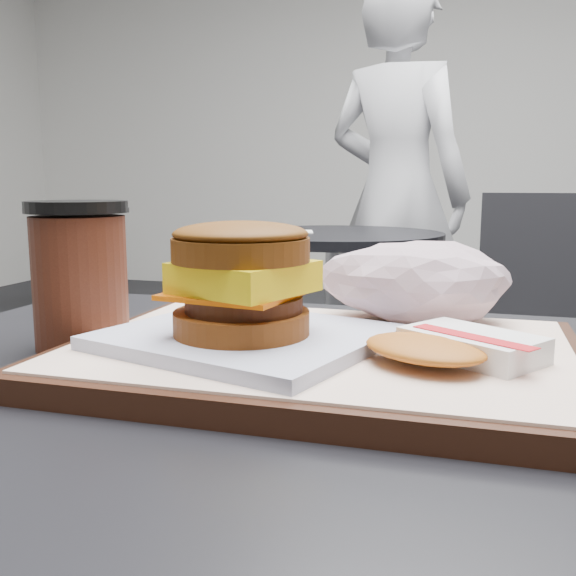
# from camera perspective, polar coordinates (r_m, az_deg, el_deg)

# --- Properties ---
(serving_tray) EXTENTS (0.38, 0.28, 0.02)m
(serving_tray) POSITION_cam_1_polar(r_m,az_deg,el_deg) (0.49, 2.96, -6.01)
(serving_tray) COLOR black
(serving_tray) RESTS_ON customer_table
(breakfast_sandwich) EXTENTS (0.23, 0.22, 0.09)m
(breakfast_sandwich) POSITION_cam_1_polar(r_m,az_deg,el_deg) (0.47, -4.00, -0.50)
(breakfast_sandwich) COLOR silver
(breakfast_sandwich) RESTS_ON serving_tray
(hash_brown) EXTENTS (0.14, 0.13, 0.02)m
(hash_brown) POSITION_cam_1_polar(r_m,az_deg,el_deg) (0.45, 14.29, -5.07)
(hash_brown) COLOR white
(hash_brown) RESTS_ON serving_tray
(crumpled_wrapper) EXTENTS (0.16, 0.13, 0.07)m
(crumpled_wrapper) POSITION_cam_1_polar(r_m,az_deg,el_deg) (0.57, 11.20, 0.62)
(crumpled_wrapper) COLOR silver
(crumpled_wrapper) RESTS_ON serving_tray
(coffee_cup) EXTENTS (0.08, 0.08, 0.12)m
(coffee_cup) POSITION_cam_1_polar(r_m,az_deg,el_deg) (0.57, -18.00, 1.05)
(coffee_cup) COLOR #411A0F
(coffee_cup) RESTS_ON customer_table
(neighbor_table) EXTENTS (0.70, 0.70, 0.75)m
(neighbor_table) POSITION_cam_1_polar(r_m,az_deg,el_deg) (2.14, 4.25, -0.36)
(neighbor_table) COLOR black
(neighbor_table) RESTS_ON ground
(napkin) EXTENTS (0.15, 0.15, 0.00)m
(napkin) POSITION_cam_1_polar(r_m,az_deg,el_deg) (2.10, 0.55, 5.02)
(napkin) COLOR white
(napkin) RESTS_ON neighbor_table
(neighbor_chair) EXTENTS (0.61, 0.45, 0.88)m
(neighbor_chair) POSITION_cam_1_polar(r_m,az_deg,el_deg) (2.15, 18.51, -1.88)
(neighbor_chair) COLOR #AAAAAF
(neighbor_chair) RESTS_ON ground
(patron) EXTENTS (0.73, 0.61, 1.71)m
(patron) POSITION_cam_1_polar(r_m,az_deg,el_deg) (2.70, 9.60, 8.07)
(patron) COLOR silver
(patron) RESTS_ON ground
(bg_table_mid) EXTENTS (0.66, 0.66, 0.75)m
(bg_table_mid) POSITION_cam_1_polar(r_m,az_deg,el_deg) (4.41, -18.15, 4.33)
(bg_table_mid) COLOR black
(bg_table_mid) RESTS_ON ground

